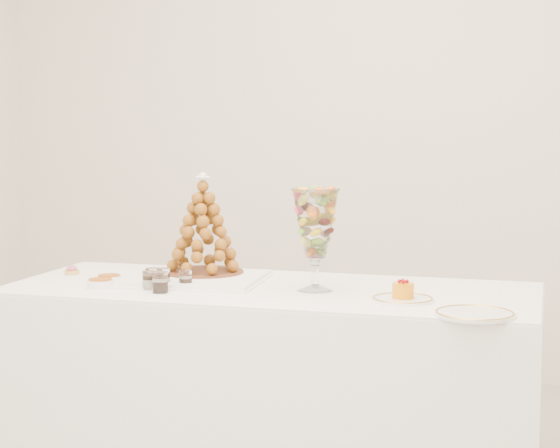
% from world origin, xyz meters
% --- Properties ---
extents(buffet_table, '(1.94, 0.84, 0.73)m').
position_xyz_m(buffet_table, '(-0.11, 0.34, 0.36)').
color(buffet_table, white).
rests_on(buffet_table, ground).
extents(lace_tray, '(0.61, 0.48, 0.02)m').
position_xyz_m(lace_tray, '(-0.46, 0.37, 0.74)').
color(lace_tray, white).
rests_on(lace_tray, buffet_table).
extents(macaron_vase, '(0.16, 0.16, 0.36)m').
position_xyz_m(macaron_vase, '(0.07, 0.32, 0.96)').
color(macaron_vase, white).
rests_on(macaron_vase, buffet_table).
extents(cake_plate, '(0.21, 0.21, 0.01)m').
position_xyz_m(cake_plate, '(0.40, 0.23, 0.73)').
color(cake_plate, white).
rests_on(cake_plate, buffet_table).
extents(spare_plate, '(0.25, 0.25, 0.01)m').
position_xyz_m(spare_plate, '(0.66, 0.06, 0.73)').
color(spare_plate, white).
rests_on(spare_plate, buffet_table).
extents(pink_tart, '(0.06, 0.06, 0.04)m').
position_xyz_m(pink_tart, '(-0.94, 0.36, 0.74)').
color(pink_tart, tan).
rests_on(pink_tart, buffet_table).
extents(verrine_a, '(0.06, 0.06, 0.07)m').
position_xyz_m(verrine_a, '(-0.52, 0.22, 0.76)').
color(verrine_a, white).
rests_on(verrine_a, buffet_table).
extents(verrine_b, '(0.06, 0.06, 0.07)m').
position_xyz_m(verrine_b, '(-0.48, 0.22, 0.76)').
color(verrine_b, white).
rests_on(verrine_b, buffet_table).
extents(verrine_c, '(0.06, 0.06, 0.06)m').
position_xyz_m(verrine_c, '(-0.39, 0.23, 0.76)').
color(verrine_c, white).
rests_on(verrine_c, buffet_table).
extents(verrine_d, '(0.05, 0.05, 0.07)m').
position_xyz_m(verrine_d, '(-0.50, 0.16, 0.76)').
color(verrine_d, white).
rests_on(verrine_d, buffet_table).
extents(verrine_e, '(0.06, 0.06, 0.07)m').
position_xyz_m(verrine_e, '(-0.43, 0.11, 0.76)').
color(verrine_e, white).
rests_on(verrine_e, buffet_table).
extents(ramekin_back, '(0.09, 0.09, 0.03)m').
position_xyz_m(ramekin_back, '(-0.70, 0.23, 0.74)').
color(ramekin_back, white).
rests_on(ramekin_back, buffet_table).
extents(ramekin_front, '(0.10, 0.10, 0.03)m').
position_xyz_m(ramekin_front, '(-0.68, 0.13, 0.74)').
color(ramekin_front, white).
rests_on(ramekin_front, buffet_table).
extents(croquembouche, '(0.31, 0.31, 0.38)m').
position_xyz_m(croquembouche, '(-0.42, 0.46, 0.93)').
color(croquembouche, brown).
rests_on(croquembouche, lace_tray).
extents(mousse_cake, '(0.07, 0.07, 0.06)m').
position_xyz_m(mousse_cake, '(0.40, 0.23, 0.76)').
color(mousse_cake, orange).
rests_on(mousse_cake, cake_plate).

